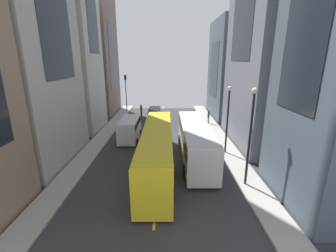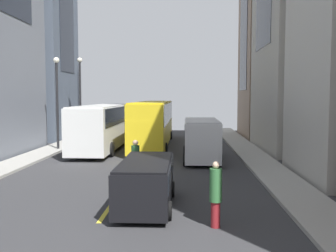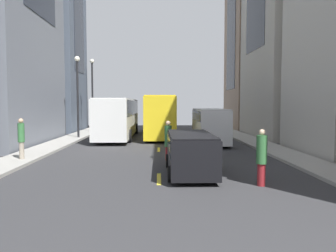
% 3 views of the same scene
% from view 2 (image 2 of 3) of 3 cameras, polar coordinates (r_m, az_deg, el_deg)
% --- Properties ---
extents(ground_plane, '(40.48, 40.48, 0.00)m').
position_cam_2_polar(ground_plane, '(25.86, -3.47, -4.54)').
color(ground_plane, '#333335').
extents(sidewalk_west, '(2.01, 44.00, 0.15)m').
position_cam_2_polar(sidewalk_west, '(27.57, -18.64, -4.05)').
color(sidewalk_west, '#9E9B93').
rests_on(sidewalk_west, ground).
extents(sidewalk_east, '(2.01, 44.00, 0.15)m').
position_cam_2_polar(sidewalk_east, '(26.09, 12.60, -4.39)').
color(sidewalk_east, '#9E9B93').
rests_on(sidewalk_east, ground).
extents(lane_stripe_1, '(0.16, 2.00, 0.01)m').
position_cam_2_polar(lane_stripe_1, '(13.69, -9.27, -12.67)').
color(lane_stripe_1, yellow).
rests_on(lane_stripe_1, ground).
extents(lane_stripe_2, '(0.16, 2.00, 0.01)m').
position_cam_2_polar(lane_stripe_2, '(21.75, -4.66, -6.23)').
color(lane_stripe_2, yellow).
rests_on(lane_stripe_2, ground).
extents(lane_stripe_3, '(0.16, 2.00, 0.01)m').
position_cam_2_polar(lane_stripe_3, '(29.99, -2.61, -3.29)').
color(lane_stripe_3, yellow).
rests_on(lane_stripe_3, ground).
extents(lane_stripe_4, '(0.16, 2.00, 0.01)m').
position_cam_2_polar(lane_stripe_4, '(38.31, -1.45, -1.61)').
color(lane_stripe_4, yellow).
rests_on(lane_stripe_4, ground).
extents(lane_stripe_5, '(0.16, 2.00, 0.01)m').
position_cam_2_polar(lane_stripe_5, '(46.65, -0.70, -0.54)').
color(lane_stripe_5, yellow).
rests_on(lane_stripe_5, ground).
extents(building_east_3, '(9.56, 8.10, 20.59)m').
position_cam_2_polar(building_east_3, '(40.89, 17.90, 13.02)').
color(building_east_3, '#937760').
rests_on(building_east_3, ground).
extents(city_bus_white, '(2.80, 12.26, 3.35)m').
position_cam_2_polar(city_bus_white, '(29.70, -9.43, 0.47)').
color(city_bus_white, silver).
rests_on(city_bus_white, ground).
extents(streetcar_yellow, '(2.70, 14.40, 3.59)m').
position_cam_2_polar(streetcar_yellow, '(31.53, -2.15, 0.96)').
color(streetcar_yellow, yellow).
rests_on(streetcar_yellow, ground).
extents(delivery_van_white, '(2.25, 5.46, 2.58)m').
position_cam_2_polar(delivery_van_white, '(23.93, 4.99, -1.62)').
color(delivery_van_white, white).
rests_on(delivery_van_white, ground).
extents(car_black_0, '(1.97, 4.67, 1.71)m').
position_cam_2_polar(car_black_0, '(14.10, -3.26, -7.90)').
color(car_black_0, black).
rests_on(car_black_0, ground).
extents(pedestrian_walking_far, '(0.37, 0.37, 2.06)m').
position_cam_2_polar(pedestrian_walking_far, '(17.48, -4.83, -5.24)').
color(pedestrian_walking_far, maroon).
rests_on(pedestrian_walking_far, ground).
extents(pedestrian_waiting_curb, '(0.38, 0.38, 2.04)m').
position_cam_2_polar(pedestrian_waiting_curb, '(12.00, 7.06, -9.78)').
color(pedestrian_waiting_curb, maroon).
rests_on(pedestrian_waiting_curb, ground).
extents(streetlamp_near, '(0.44, 0.44, 6.73)m').
position_cam_2_polar(streetlamp_near, '(29.56, -16.09, 4.77)').
color(streetlamp_near, black).
rests_on(streetlamp_near, ground).
extents(streetlamp_far, '(0.44, 0.44, 7.32)m').
position_cam_2_polar(streetlamp_far, '(35.52, -12.86, 5.25)').
color(streetlamp_far, black).
rests_on(streetlamp_far, ground).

